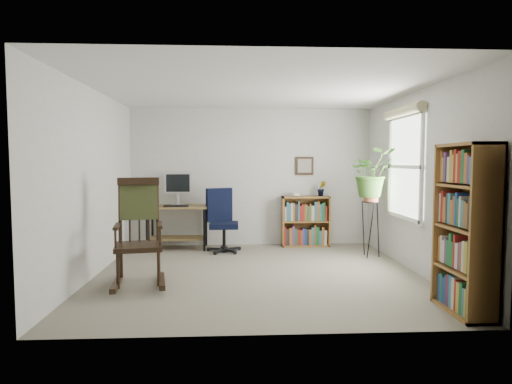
{
  "coord_description": "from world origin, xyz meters",
  "views": [
    {
      "loc": [
        -0.3,
        -5.52,
        1.46
      ],
      "look_at": [
        0.0,
        0.4,
        1.05
      ],
      "focal_mm": 30.0,
      "sensor_mm": 36.0,
      "label": 1
    }
  ],
  "objects": [
    {
      "name": "wall_left",
      "position": [
        -2.1,
        0.0,
        1.2
      ],
      "size": [
        0.0,
        4.0,
        2.4
      ],
      "primitive_type": "cube",
      "color": "silver",
      "rests_on": "ground"
    },
    {
      "name": "plant_stand",
      "position": [
        1.8,
        0.92,
        0.5
      ],
      "size": [
        0.35,
        0.35,
        1.0
      ],
      "primitive_type": null,
      "rotation": [
        0.0,
        0.0,
        -0.32
      ],
      "color": "black",
      "rests_on": "floor"
    },
    {
      "name": "wall_back",
      "position": [
        0.0,
        2.0,
        1.2
      ],
      "size": [
        4.2,
        0.0,
        2.4
      ],
      "primitive_type": "cube",
      "color": "silver",
      "rests_on": "ground"
    },
    {
      "name": "rocking_chair",
      "position": [
        -1.43,
        -0.47,
        0.65
      ],
      "size": [
        0.86,
        1.22,
        1.3
      ],
      "primitive_type": null,
      "rotation": [
        0.0,
        0.0,
        0.18
      ],
      "color": "black",
      "rests_on": "floor"
    },
    {
      "name": "monitor",
      "position": [
        -1.26,
        1.84,
        1.01
      ],
      "size": [
        0.46,
        0.16,
        0.56
      ],
      "primitive_type": null,
      "color": "silver",
      "rests_on": "desk"
    },
    {
      "name": "wall_right",
      "position": [
        2.1,
        0.0,
        1.2
      ],
      "size": [
        0.0,
        4.0,
        2.4
      ],
      "primitive_type": "cube",
      "color": "silver",
      "rests_on": "ground"
    },
    {
      "name": "office_chair",
      "position": [
        -0.47,
        1.39,
        0.53
      ],
      "size": [
        0.75,
        0.75,
        1.05
      ],
      "primitive_type": null,
      "rotation": [
        0.0,
        0.0,
        0.41
      ],
      "color": "black",
      "rests_on": "floor"
    },
    {
      "name": "floor",
      "position": [
        0.0,
        0.0,
        0.0
      ],
      "size": [
        4.2,
        4.0,
        0.0
      ],
      "primitive_type": "cube",
      "color": "gray",
      "rests_on": "ground"
    },
    {
      "name": "wall_front",
      "position": [
        0.0,
        -2.0,
        1.2
      ],
      "size": [
        4.2,
        0.0,
        2.4
      ],
      "primitive_type": "cube",
      "color": "silver",
      "rests_on": "ground"
    },
    {
      "name": "desk",
      "position": [
        -1.26,
        1.7,
        0.36
      ],
      "size": [
        1.01,
        0.56,
        0.73
      ],
      "primitive_type": null,
      "color": "olive",
      "rests_on": "floor"
    },
    {
      "name": "framed_picture",
      "position": [
        0.94,
        1.97,
        1.4
      ],
      "size": [
        0.32,
        0.04,
        0.32
      ],
      "primitive_type": null,
      "color": "black",
      "rests_on": "wall_back"
    },
    {
      "name": "ceiling",
      "position": [
        0.0,
        0.0,
        2.4
      ],
      "size": [
        4.2,
        4.0,
        0.0
      ],
      "primitive_type": "cube",
      "color": "silver",
      "rests_on": "ground"
    },
    {
      "name": "potted_plant_small",
      "position": [
        1.22,
        1.83,
        0.93
      ],
      "size": [
        0.13,
        0.24,
        0.11
      ],
      "primitive_type": "imported",
      "color": "#3D6E26",
      "rests_on": "low_bookshelf"
    },
    {
      "name": "window",
      "position": [
        2.06,
        0.3,
        1.4
      ],
      "size": [
        0.12,
        1.2,
        1.5
      ],
      "primitive_type": null,
      "color": "white",
      "rests_on": "wall_right"
    },
    {
      "name": "low_bookshelf",
      "position": [
        0.94,
        1.82,
        0.44
      ],
      "size": [
        0.83,
        0.28,
        0.87
      ],
      "primitive_type": null,
      "color": "olive",
      "rests_on": "floor"
    },
    {
      "name": "keyboard",
      "position": [
        -1.26,
        1.58,
        0.74
      ],
      "size": [
        0.4,
        0.15,
        0.02
      ],
      "primitive_type": "cube",
      "color": "black",
      "rests_on": "desk"
    },
    {
      "name": "tall_bookshelf",
      "position": [
        1.92,
        -1.55,
        0.82
      ],
      "size": [
        0.31,
        0.72,
        1.65
      ],
      "primitive_type": null,
      "color": "olive",
      "rests_on": "floor"
    },
    {
      "name": "spider_plant",
      "position": [
        1.8,
        0.92,
        1.66
      ],
      "size": [
        1.69,
        1.88,
        1.46
      ],
      "primitive_type": "imported",
      "color": "#3D6E26",
      "rests_on": "plant_stand"
    }
  ]
}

